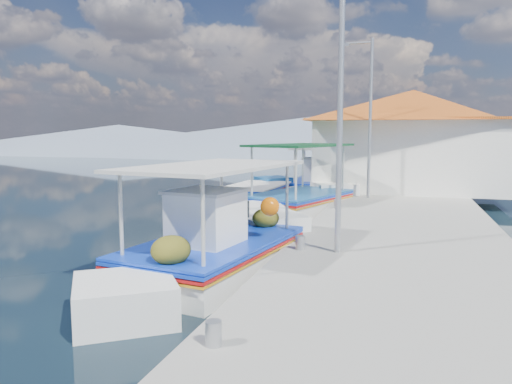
# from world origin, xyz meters

# --- Properties ---
(ground) EXTENTS (160.00, 160.00, 0.00)m
(ground) POSITION_xyz_m (0.00, 0.00, 0.00)
(ground) COLOR black
(ground) RESTS_ON ground
(quay) EXTENTS (5.00, 44.00, 0.50)m
(quay) POSITION_xyz_m (5.90, 6.00, 0.25)
(quay) COLOR gray
(quay) RESTS_ON ground
(bollards) EXTENTS (0.20, 17.20, 0.30)m
(bollards) POSITION_xyz_m (3.80, 5.25, 0.65)
(bollards) COLOR #A5A8AD
(bollards) RESTS_ON quay
(main_caique) EXTENTS (3.10, 7.80, 2.60)m
(main_caique) POSITION_xyz_m (2.11, 1.33, 0.50)
(main_caique) COLOR white
(main_caique) RESTS_ON ground
(caique_green_canopy) EXTENTS (3.89, 7.27, 2.88)m
(caique_green_canopy) POSITION_xyz_m (2.25, 9.31, 0.43)
(caique_green_canopy) COLOR white
(caique_green_canopy) RESTS_ON ground
(caique_blue_hull) EXTENTS (2.24, 6.89, 1.23)m
(caique_blue_hull) POSITION_xyz_m (-0.06, 11.48, 0.33)
(caique_blue_hull) COLOR #185594
(caique_blue_hull) RESTS_ON ground
(caique_far) EXTENTS (2.40, 7.27, 2.55)m
(caique_far) POSITION_xyz_m (1.90, 15.12, 0.47)
(caique_far) COLOR white
(caique_far) RESTS_ON ground
(harbor_building) EXTENTS (10.49, 10.49, 4.40)m
(harbor_building) POSITION_xyz_m (6.20, 15.00, 2.78)
(harbor_building) COLOR white
(harbor_building) RESTS_ON quay
(lamp_post_near) EXTENTS (1.21, 0.14, 6.00)m
(lamp_post_near) POSITION_xyz_m (4.51, 2.00, 3.85)
(lamp_post_near) COLOR #A5A8AD
(lamp_post_near) RESTS_ON quay
(lamp_post_far) EXTENTS (1.21, 0.14, 6.00)m
(lamp_post_far) POSITION_xyz_m (4.51, 11.00, 3.85)
(lamp_post_far) COLOR #A5A8AD
(lamp_post_far) RESTS_ON quay
(mountain_ridge) EXTENTS (171.40, 96.00, 5.50)m
(mountain_ridge) POSITION_xyz_m (6.54, 56.00, 2.04)
(mountain_ridge) COLOR gray
(mountain_ridge) RESTS_ON ground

